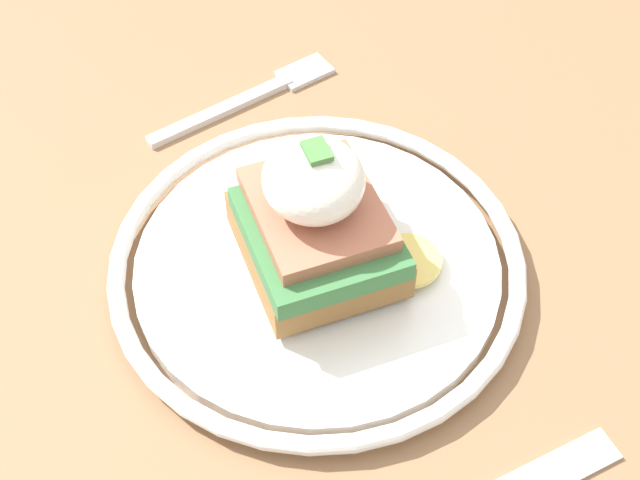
% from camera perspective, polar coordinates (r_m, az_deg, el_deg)
% --- Properties ---
extents(dining_table, '(0.97, 0.67, 0.77)m').
position_cam_1_polar(dining_table, '(0.62, -1.27, -10.14)').
color(dining_table, '#846042').
rests_on(dining_table, ground_plane).
extents(plate, '(0.24, 0.24, 0.02)m').
position_cam_1_polar(plate, '(0.50, 0.00, -1.96)').
color(plate, white).
rests_on(plate, dining_table).
extents(sandwich, '(0.09, 0.10, 0.09)m').
position_cam_1_polar(sandwich, '(0.47, -0.02, 0.90)').
color(sandwich, olive).
rests_on(sandwich, plate).
extents(fork, '(0.05, 0.14, 0.00)m').
position_cam_1_polar(fork, '(0.61, -4.58, 9.11)').
color(fork, silver).
rests_on(fork, dining_table).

